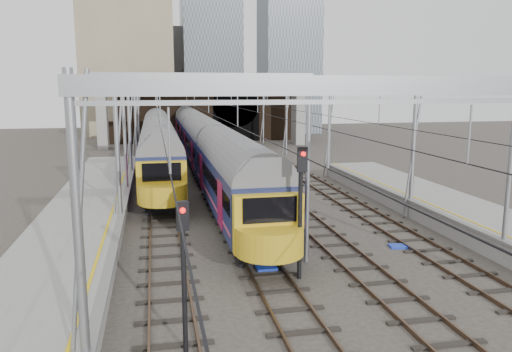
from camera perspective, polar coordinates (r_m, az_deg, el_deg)
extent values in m
plane|color=#38332D|center=(20.54, 7.43, -11.54)|extent=(160.00, 160.00, 0.00)
cube|color=gray|center=(22.01, -21.29, -9.15)|extent=(4.20, 55.00, 1.10)
cube|color=slate|center=(21.59, -15.96, -7.81)|extent=(0.35, 55.00, 0.12)
cube|color=gold|center=(21.62, -17.30, -7.68)|extent=(0.12, 55.00, 0.01)
cube|color=#4C3828|center=(33.84, -11.94, -2.81)|extent=(0.08, 80.00, 0.16)
cube|color=#4C3828|center=(33.86, -9.51, -2.72)|extent=(0.08, 80.00, 0.16)
cube|color=black|center=(33.86, -10.72, -2.89)|extent=(2.40, 80.00, 0.14)
cube|color=#4C3828|center=(34.04, -5.19, -2.56)|extent=(0.08, 80.00, 0.16)
cube|color=#4C3828|center=(34.22, -2.79, -2.46)|extent=(0.08, 80.00, 0.16)
cube|color=black|center=(34.14, -3.99, -2.63)|extent=(2.40, 80.00, 0.14)
cube|color=#4C3828|center=(34.69, 1.39, -2.27)|extent=(0.08, 80.00, 0.16)
cube|color=#4C3828|center=(35.04, 3.69, -2.17)|extent=(0.08, 80.00, 0.16)
cube|color=black|center=(34.88, 2.54, -2.34)|extent=(2.40, 80.00, 0.14)
cube|color=#4C3828|center=(35.79, 7.65, -1.97)|extent=(0.08, 80.00, 0.16)
cube|color=#4C3828|center=(36.28, 9.80, -1.87)|extent=(0.08, 80.00, 0.16)
cube|color=black|center=(36.04, 8.73, -2.04)|extent=(2.40, 80.00, 0.14)
cylinder|color=gray|center=(12.66, -19.62, -6.83)|extent=(0.24, 0.24, 8.00)
cube|color=gray|center=(13.58, 16.55, 9.87)|extent=(16.80, 0.28, 0.50)
cylinder|color=gray|center=(26.31, -15.52, 2.01)|extent=(0.24, 0.24, 8.00)
cylinder|color=gray|center=(30.01, 17.53, 2.88)|extent=(0.24, 0.24, 8.00)
cube|color=gray|center=(26.77, 2.16, 10.24)|extent=(16.80, 0.28, 0.50)
cylinder|color=gray|center=(40.21, -14.24, 4.78)|extent=(0.24, 0.24, 8.00)
cylinder|color=gray|center=(42.72, 8.40, 5.28)|extent=(0.24, 0.24, 8.00)
cube|color=gray|center=(40.51, -2.62, 10.22)|extent=(16.80, 0.28, 0.50)
cylinder|color=gray|center=(54.15, -13.61, 6.12)|extent=(0.24, 0.24, 8.00)
cylinder|color=gray|center=(56.05, 3.50, 6.52)|extent=(0.24, 0.24, 8.00)
cube|color=gray|center=(54.38, -4.97, 10.18)|extent=(16.80, 0.28, 0.50)
cylinder|color=gray|center=(66.13, -13.28, 6.83)|extent=(0.24, 0.24, 8.00)
cylinder|color=gray|center=(67.68, 0.84, 7.17)|extent=(0.24, 0.24, 8.00)
cube|color=gray|center=(66.31, -6.20, 10.16)|extent=(16.80, 0.28, 0.50)
cube|color=black|center=(33.07, -11.04, 6.41)|extent=(0.03, 80.00, 0.03)
cube|color=black|center=(33.35, -4.11, 6.60)|extent=(0.03, 80.00, 0.03)
cube|color=black|center=(34.11, 2.62, 6.69)|extent=(0.03, 80.00, 0.03)
cube|color=black|center=(35.30, 8.97, 6.70)|extent=(0.03, 80.00, 0.03)
cube|color=black|center=(70.57, -4.84, 7.66)|extent=(26.00, 2.00, 9.00)
cube|color=black|center=(70.09, -2.26, 6.12)|extent=(6.50, 0.10, 5.20)
cylinder|color=black|center=(69.95, -2.28, 8.24)|extent=(6.50, 0.10, 6.50)
cube|color=black|center=(69.37, -14.62, 4.84)|extent=(6.00, 1.50, 3.00)
cube|color=gray|center=(64.39, -17.18, 6.65)|extent=(1.20, 2.50, 8.20)
cube|color=gray|center=(66.81, 4.84, 7.18)|extent=(1.20, 2.50, 8.20)
cube|color=#4A534D|center=(64.32, -6.04, 10.70)|extent=(28.00, 3.00, 1.40)
cube|color=gray|center=(64.34, -6.05, 11.50)|extent=(28.00, 3.00, 0.30)
cube|color=tan|center=(84.15, -14.41, 12.22)|extent=(14.00, 12.00, 22.00)
cube|color=#4C5660|center=(90.99, -5.21, 15.47)|extent=(10.00, 10.00, 32.00)
cube|color=gray|center=(98.11, -9.23, 10.90)|extent=(18.00, 14.00, 18.00)
cube|color=black|center=(53.15, -6.80, 2.31)|extent=(2.27, 67.30, 0.70)
cube|color=#131E43|center=(52.92, -6.84, 4.39)|extent=(2.89, 67.30, 2.58)
cylinder|color=slate|center=(52.80, -6.87, 5.78)|extent=(2.83, 66.80, 2.83)
cube|color=black|center=(52.88, -6.85, 4.84)|extent=(2.91, 66.10, 0.77)
cube|color=#DB4461|center=(52.99, -6.83, 3.61)|extent=(2.91, 66.30, 0.12)
cube|color=gold|center=(19.92, 1.48, -5.50)|extent=(2.83, 0.60, 2.38)
cube|color=black|center=(19.60, 1.60, -3.90)|extent=(2.17, 0.08, 1.03)
cube|color=black|center=(45.96, -11.02, 0.96)|extent=(2.28, 33.62, 0.70)
cube|color=#131E43|center=(45.69, -11.10, 3.37)|extent=(2.91, 33.62, 2.60)
cylinder|color=slate|center=(45.56, -11.15, 4.99)|extent=(2.85, 33.12, 2.85)
cube|color=black|center=(45.64, -11.12, 3.89)|extent=(2.93, 32.42, 0.78)
cube|color=#DB4461|center=(45.78, -11.07, 2.47)|extent=(2.93, 32.62, 0.12)
cube|color=gold|center=(28.93, -10.70, -0.70)|extent=(2.85, 0.60, 2.40)
cube|color=black|center=(28.65, -10.73, 0.45)|extent=(2.18, 0.08, 1.04)
cylinder|color=black|center=(14.53, -8.23, -11.68)|extent=(0.15, 0.15, 4.38)
cube|color=black|center=(13.76, -8.39, -4.54)|extent=(0.36, 0.27, 0.82)
sphere|color=red|center=(13.60, -8.38, -3.93)|extent=(0.16, 0.16, 0.16)
cylinder|color=black|center=(19.67, 5.05, -4.55)|extent=(0.17, 0.17, 5.17)
cube|color=black|center=(19.05, 5.32, 1.91)|extent=(0.39, 0.20, 0.97)
sphere|color=red|center=(18.90, 5.43, 2.50)|extent=(0.19, 0.19, 0.19)
cube|color=#1936C1|center=(21.36, 1.20, -10.44)|extent=(0.87, 0.61, 0.10)
cube|color=#1936C1|center=(30.64, 4.11, -4.06)|extent=(0.89, 0.68, 0.10)
cube|color=#1936C1|center=(25.01, 16.00, -7.73)|extent=(0.97, 0.76, 0.10)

